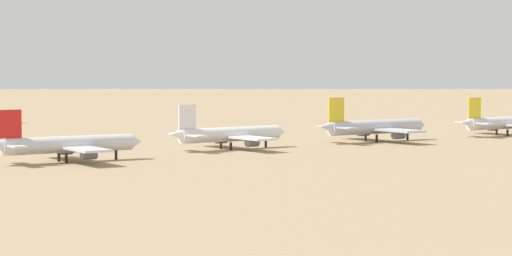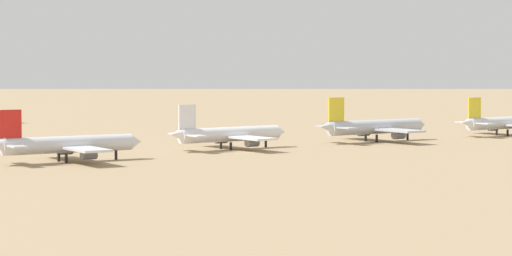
% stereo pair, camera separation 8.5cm
% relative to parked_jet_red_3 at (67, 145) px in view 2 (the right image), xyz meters
% --- Properties ---
extents(ground, '(4000.00, 4000.00, 0.00)m').
position_rel_parked_jet_red_3_xyz_m(ground, '(51.72, -1.73, -4.24)').
color(ground, '#9E8460').
extents(ridge_center, '(233.95, 198.71, 125.50)m').
position_rel_parked_jet_red_3_xyz_m(ridge_center, '(539.04, 1020.07, 58.51)').
color(ridge_center, gray).
rests_on(ridge_center, ground).
extents(parked_jet_red_3, '(39.13, 32.90, 12.93)m').
position_rel_parked_jet_red_3_xyz_m(parked_jet_red_3, '(0.00, 0.00, 0.00)').
color(parked_jet_red_3, silver).
rests_on(parked_jet_red_3, ground).
extents(parked_jet_white_4, '(38.50, 32.25, 12.74)m').
position_rel_parked_jet_red_3_xyz_m(parked_jet_white_4, '(52.51, 9.09, -0.06)').
color(parked_jet_white_4, white).
rests_on(parked_jet_white_4, ground).
extents(parked_jet_yellow_5, '(41.41, 34.66, 13.72)m').
position_rel_parked_jet_red_3_xyz_m(parked_jet_yellow_5, '(104.47, 8.04, 0.26)').
color(parked_jet_yellow_5, silver).
rests_on(parked_jet_yellow_5, ground).
extents(parked_jet_yellow_6, '(38.85, 32.59, 12.85)m').
position_rel_parked_jet_red_3_xyz_m(parked_jet_yellow_6, '(157.69, 3.97, -0.03)').
color(parked_jet_yellow_6, silver).
rests_on(parked_jet_yellow_6, ground).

